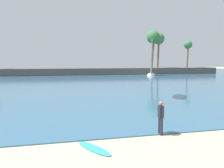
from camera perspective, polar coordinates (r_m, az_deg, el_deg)
sea at (r=56.67m, az=-9.59°, el=1.85°), size 220.00×92.50×0.06m
palm_headland at (r=62.76m, az=-12.31°, el=5.18°), size 84.55×6.62×13.11m
person_at_waterline at (r=11.69m, az=11.83°, el=-7.85°), size 0.22×0.55×1.67m
surfboard at (r=9.91m, az=-4.48°, el=-15.40°), size 1.42×2.11×0.08m
sailboat_near_shore at (r=59.62m, az=9.59°, el=2.92°), size 5.15×6.99×9.95m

